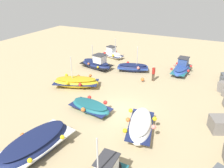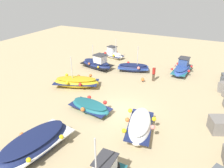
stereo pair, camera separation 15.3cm
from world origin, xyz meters
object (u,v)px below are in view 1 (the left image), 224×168
(fishing_boat_7, at_px, (97,64))
(person_walking, at_px, (154,72))
(fishing_boat_3, at_px, (35,145))
(fishing_boat_4, at_px, (76,82))
(mooring_buoy_0, at_px, (142,79))
(fishing_boat_0, at_px, (141,125))
(fishing_boat_5, at_px, (182,68))
(fishing_boat_8, at_px, (91,107))
(fishing_boat_6, at_px, (112,54))
(fishing_boat_1, at_px, (133,67))

(fishing_boat_7, bearing_deg, person_walking, 6.72)
(fishing_boat_3, distance_m, fishing_boat_4, 9.71)
(fishing_boat_7, bearing_deg, fishing_boat_4, -70.49)
(fishing_boat_7, height_order, person_walking, fishing_boat_7)
(fishing_boat_4, relative_size, person_walking, 2.92)
(fishing_boat_3, relative_size, mooring_buoy_0, 10.91)
(fishing_boat_0, xyz_separation_m, fishing_boat_4, (-4.29, -8.33, -0.07))
(fishing_boat_0, height_order, fishing_boat_3, fishing_boat_3)
(fishing_boat_0, relative_size, fishing_boat_3, 0.80)
(person_walking, bearing_deg, fishing_boat_5, 158.05)
(fishing_boat_8, relative_size, mooring_buoy_0, 7.77)
(fishing_boat_6, relative_size, person_walking, 2.06)
(fishing_boat_1, height_order, fishing_boat_7, fishing_boat_1)
(fishing_boat_6, bearing_deg, mooring_buoy_0, 153.73)
(fishing_boat_1, relative_size, mooring_buoy_0, 7.78)
(fishing_boat_0, height_order, fishing_boat_6, fishing_boat_6)
(fishing_boat_3, relative_size, fishing_boat_6, 1.57)
(person_walking, bearing_deg, fishing_boat_0, 21.50)
(fishing_boat_5, bearing_deg, fishing_boat_0, -178.73)
(fishing_boat_0, relative_size, fishing_boat_6, 1.26)
(fishing_boat_0, height_order, person_walking, person_walking)
(fishing_boat_5, distance_m, fishing_boat_8, 12.91)
(fishing_boat_0, xyz_separation_m, fishing_boat_3, (4.86, -5.09, 0.06))
(fishing_boat_4, bearing_deg, fishing_boat_5, 22.45)
(fishing_boat_5, distance_m, fishing_boat_6, 9.76)
(fishing_boat_3, xyz_separation_m, person_walking, (-13.96, 3.27, 0.33))
(fishing_boat_0, distance_m, person_walking, 9.28)
(fishing_boat_3, relative_size, fishing_boat_5, 1.24)
(fishing_boat_6, bearing_deg, fishing_boat_1, 157.82)
(fishing_boat_4, distance_m, mooring_buoy_0, 6.89)
(fishing_boat_1, distance_m, fishing_boat_8, 9.84)
(fishing_boat_1, height_order, fishing_boat_3, fishing_boat_1)
(fishing_boat_8, bearing_deg, fishing_boat_4, 146.99)
(fishing_boat_1, bearing_deg, fishing_boat_8, 72.55)
(fishing_boat_0, xyz_separation_m, mooring_buoy_0, (-8.30, -2.73, -0.26))
(mooring_buoy_0, bearing_deg, person_walking, 131.23)
(fishing_boat_6, distance_m, person_walking, 8.97)
(fishing_boat_3, xyz_separation_m, fishing_boat_4, (-9.15, -3.24, -0.12))
(fishing_boat_7, distance_m, fishing_boat_8, 9.93)
(fishing_boat_4, relative_size, fishing_boat_5, 1.12)
(fishing_boat_4, bearing_deg, mooring_buoy_0, 14.18)
(fishing_boat_4, height_order, fishing_boat_7, fishing_boat_4)
(person_walking, height_order, mooring_buoy_0, person_walking)
(fishing_boat_3, relative_size, fishing_boat_8, 1.41)
(fishing_boat_5, xyz_separation_m, person_walking, (3.65, -2.29, 0.38))
(fishing_boat_1, height_order, mooring_buoy_0, fishing_boat_1)
(fishing_boat_8, distance_m, person_walking, 8.70)
(fishing_boat_1, bearing_deg, person_walking, 132.92)
(fishing_boat_1, height_order, person_walking, fishing_boat_1)
(fishing_boat_0, distance_m, fishing_boat_8, 4.68)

